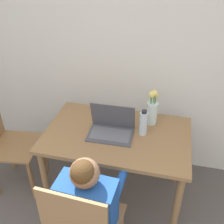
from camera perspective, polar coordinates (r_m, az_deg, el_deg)
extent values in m
cube|color=white|center=(2.30, 1.47, 15.63)|extent=(6.40, 0.05, 2.50)
cube|color=olive|center=(2.03, 1.09, -4.98)|extent=(1.11, 0.70, 0.03)
cylinder|color=olive|center=(2.20, -14.20, -14.84)|extent=(0.05, 0.05, 0.67)
cylinder|color=olive|center=(2.04, 13.80, -19.85)|extent=(0.05, 0.05, 0.67)
cylinder|color=olive|center=(2.60, -8.49, -5.47)|extent=(0.05, 0.05, 0.67)
cylinder|color=olive|center=(2.46, 14.29, -8.81)|extent=(0.05, 0.05, 0.67)
cube|color=olive|center=(1.80, -5.10, -22.99)|extent=(0.42, 0.42, 0.02)
cylinder|color=olive|center=(2.12, -7.64, -21.58)|extent=(0.04, 0.04, 0.43)
cube|color=olive|center=(2.45, -20.25, -6.97)|extent=(0.45, 0.45, 0.02)
cylinder|color=olive|center=(2.42, -17.09, -14.07)|extent=(0.04, 0.04, 0.43)
cylinder|color=olive|center=(2.65, -14.49, -8.82)|extent=(0.04, 0.04, 0.43)
cylinder|color=olive|center=(2.77, -21.16, -7.99)|extent=(0.04, 0.04, 0.43)
cube|color=#1E4C9E|center=(1.65, -5.43, -19.37)|extent=(0.36, 0.20, 0.35)
sphere|color=#936B4C|center=(1.46, -5.97, -13.10)|extent=(0.17, 0.17, 0.17)
sphere|color=#4C3319|center=(1.43, -6.25, -12.92)|extent=(0.14, 0.14, 0.14)
cylinder|color=navy|center=(1.84, -1.09, -19.78)|extent=(0.10, 0.28, 0.09)
cylinder|color=navy|center=(1.88, -5.88, -18.60)|extent=(0.10, 0.28, 0.09)
cylinder|color=navy|center=(2.12, 0.20, -20.83)|extent=(0.07, 0.07, 0.45)
cylinder|color=navy|center=(2.15, -4.05, -19.82)|extent=(0.07, 0.07, 0.45)
cylinder|color=#1E4C9E|center=(1.74, 1.83, -14.92)|extent=(0.07, 0.24, 0.06)
cylinder|color=#1E4C9E|center=(1.81, -7.47, -12.83)|extent=(0.07, 0.24, 0.06)
cube|color=#4C4C51|center=(1.99, -0.34, -4.98)|extent=(0.35, 0.23, 0.01)
cube|color=slate|center=(1.99, -0.34, -4.85)|extent=(0.30, 0.17, 0.00)
cube|color=#4C4C51|center=(2.00, 0.18, -0.89)|extent=(0.34, 0.07, 0.22)
cube|color=silver|center=(2.00, 0.21, -0.82)|extent=(0.31, 0.06, 0.19)
cylinder|color=silver|center=(2.10, 8.67, -0.24)|extent=(0.09, 0.09, 0.19)
cylinder|color=#3D7A38|center=(2.08, 9.32, 1.00)|extent=(0.01, 0.01, 0.22)
sphere|color=#EFDB66|center=(2.02, 9.59, 3.61)|extent=(0.04, 0.04, 0.04)
cylinder|color=#3D7A38|center=(2.09, 8.86, 1.37)|extent=(0.01, 0.01, 0.23)
sphere|color=#EFDB66|center=(2.03, 9.13, 4.09)|extent=(0.05, 0.05, 0.05)
cylinder|color=#3D7A38|center=(2.08, 8.29, 1.09)|extent=(0.01, 0.01, 0.21)
sphere|color=#EFDB66|center=(2.03, 8.53, 3.66)|extent=(0.04, 0.04, 0.04)
cylinder|color=#3D7A38|center=(2.06, 8.43, 0.97)|extent=(0.01, 0.01, 0.23)
sphere|color=#EFDB66|center=(2.00, 8.69, 3.78)|extent=(0.05, 0.05, 0.05)
cylinder|color=#3D7A38|center=(2.05, 9.08, 1.02)|extent=(0.01, 0.01, 0.24)
sphere|color=#EFDB66|center=(1.99, 9.39, 4.00)|extent=(0.04, 0.04, 0.04)
cylinder|color=silver|center=(1.97, 6.83, -2.50)|extent=(0.06, 0.06, 0.19)
cylinder|color=#262628|center=(1.92, 7.03, 0.05)|extent=(0.04, 0.04, 0.02)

